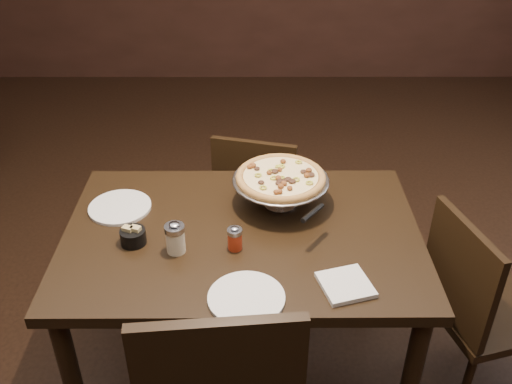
{
  "coord_description": "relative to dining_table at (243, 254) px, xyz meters",
  "views": [
    {
      "loc": [
        0.14,
        -1.7,
        2.05
      ],
      "look_at": [
        0.14,
        0.0,
        0.94
      ],
      "focal_mm": 40.0,
      "sensor_mm": 36.0,
      "label": 1
    }
  ],
  "objects": [
    {
      "name": "room",
      "position": [
        -0.03,
        0.07,
        0.7
      ],
      "size": [
        6.04,
        7.04,
        2.84
      ],
      "color": "black",
      "rests_on": "ground"
    },
    {
      "name": "dining_table",
      "position": [
        0.0,
        0.0,
        0.0
      ],
      "size": [
        1.29,
        0.87,
        0.81
      ],
      "rotation": [
        0.0,
        0.0,
        0.0
      ],
      "color": "black",
      "rests_on": "ground"
    },
    {
      "name": "pizza_stand",
      "position": [
        0.14,
        0.17,
        0.23
      ],
      "size": [
        0.37,
        0.37,
        0.15
      ],
      "color": "#AEAFB5",
      "rests_on": "dining_table"
    },
    {
      "name": "parmesan_shaker",
      "position": [
        -0.23,
        -0.11,
        0.16
      ],
      "size": [
        0.07,
        0.07,
        0.12
      ],
      "color": "beige",
      "rests_on": "dining_table"
    },
    {
      "name": "pepper_flake_shaker",
      "position": [
        -0.02,
        -0.1,
        0.15
      ],
      "size": [
        0.05,
        0.05,
        0.09
      ],
      "color": "#9C220E",
      "rests_on": "dining_table"
    },
    {
      "name": "packet_caddy",
      "position": [
        -0.38,
        -0.07,
        0.14
      ],
      "size": [
        0.09,
        0.09,
        0.07
      ],
      "rotation": [
        0.0,
        0.0,
        -0.37
      ],
      "color": "black",
      "rests_on": "dining_table"
    },
    {
      "name": "napkin_stack",
      "position": [
        0.34,
        -0.29,
        0.11
      ],
      "size": [
        0.19,
        0.19,
        0.02
      ],
      "primitive_type": "cube",
      "rotation": [
        0.0,
        0.0,
        0.29
      ],
      "color": "silver",
      "rests_on": "dining_table"
    },
    {
      "name": "plate_left",
      "position": [
        -0.47,
        0.15,
        0.11
      ],
      "size": [
        0.24,
        0.24,
        0.01
      ],
      "primitive_type": "cylinder",
      "color": "white",
      "rests_on": "dining_table"
    },
    {
      "name": "plate_near",
      "position": [
        0.02,
        -0.35,
        0.11
      ],
      "size": [
        0.24,
        0.24,
        0.01
      ],
      "primitive_type": "cylinder",
      "color": "white",
      "rests_on": "dining_table"
    },
    {
      "name": "serving_spatula",
      "position": [
        0.24,
        -0.06,
        0.23
      ],
      "size": [
        0.16,
        0.16,
        0.02
      ],
      "rotation": [
        0.0,
        0.0,
        -0.64
      ],
      "color": "#AEAFB5",
      "rests_on": "pizza_stand"
    },
    {
      "name": "chair_far",
      "position": [
        0.07,
        0.72,
        -0.24
      ],
      "size": [
        0.48,
        0.48,
        0.85
      ],
      "rotation": [
        0.0,
        0.0,
        2.89
      ],
      "color": "black",
      "rests_on": "ground"
    },
    {
      "name": "chair_side",
      "position": [
        0.91,
        -0.03,
        -0.22
      ],
      "size": [
        0.5,
        0.5,
        0.87
      ],
      "rotation": [
        0.0,
        0.0,
        1.84
      ],
      "color": "black",
      "rests_on": "ground"
    }
  ]
}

